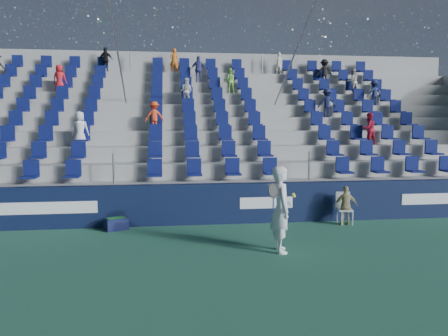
% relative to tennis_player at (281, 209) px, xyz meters
% --- Properties ---
extents(ground, '(70.00, 70.00, 0.00)m').
position_rel_tennis_player_xyz_m(ground, '(-1.19, -0.13, -1.01)').
color(ground, '#2A6249').
rests_on(ground, ground).
extents(sponsor_wall, '(24.00, 0.32, 1.20)m').
position_rel_tennis_player_xyz_m(sponsor_wall, '(-1.19, 3.02, -0.41)').
color(sponsor_wall, '#0E1735').
rests_on(sponsor_wall, ground).
extents(grandstand, '(24.00, 8.17, 6.63)m').
position_rel_tennis_player_xyz_m(grandstand, '(-1.19, 8.12, 1.13)').
color(grandstand, '#9C9C97').
rests_on(grandstand, ground).
extents(tennis_player, '(0.69, 0.76, 2.01)m').
position_rel_tennis_player_xyz_m(tennis_player, '(0.00, 0.00, 0.00)').
color(tennis_player, white).
rests_on(tennis_player, ground).
extents(line_judge_chair, '(0.49, 0.51, 0.95)m').
position_rel_tennis_player_xyz_m(line_judge_chair, '(2.59, 2.52, -0.47)').
color(line_judge_chair, white).
rests_on(line_judge_chair, ground).
extents(line_judge, '(0.71, 0.38, 1.15)m').
position_rel_tennis_player_xyz_m(line_judge, '(2.59, 2.37, -0.43)').
color(line_judge, tan).
rests_on(line_judge, ground).
extents(ball_bin, '(0.72, 0.62, 0.35)m').
position_rel_tennis_player_xyz_m(ball_bin, '(-4.05, 2.62, -0.82)').
color(ball_bin, '#0F143A').
rests_on(ball_bin, ground).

